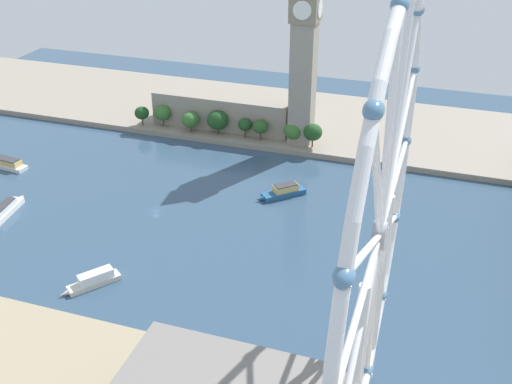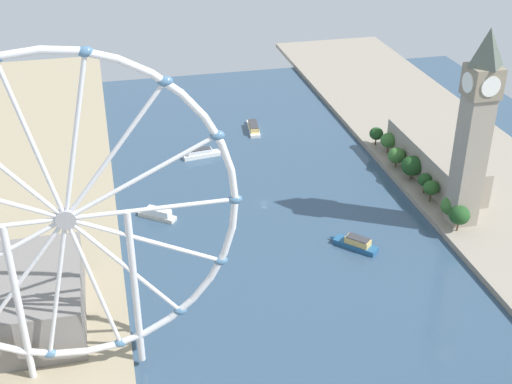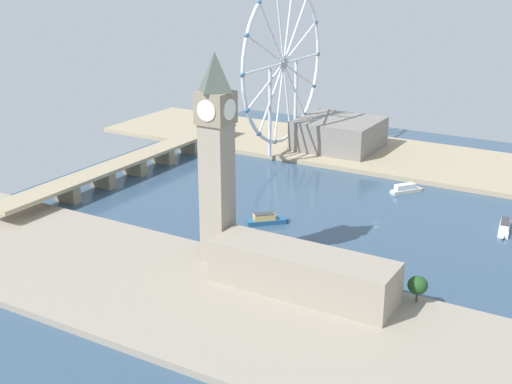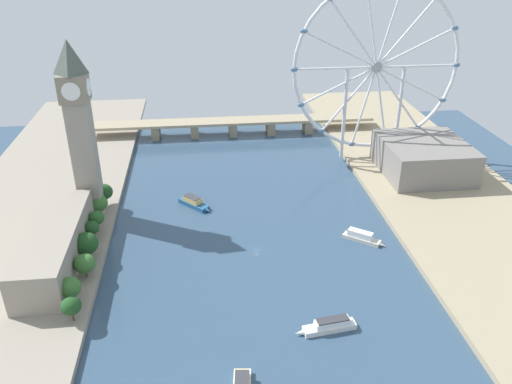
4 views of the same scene
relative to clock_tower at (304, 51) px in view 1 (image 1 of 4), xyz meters
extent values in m
plane|color=#334C66|center=(86.16, -43.57, -52.06)|extent=(408.07, 408.07, 0.00)
cube|color=gray|center=(-32.87, -43.57, -50.56)|extent=(90.00, 520.00, 3.00)
cube|color=gray|center=(0.00, 0.00, -17.24)|extent=(11.78, 11.78, 63.64)
cube|color=gray|center=(0.00, 0.00, 21.45)|extent=(13.66, 13.66, 13.75)
cylinder|color=white|center=(0.00, 7.07, 21.45)|extent=(8.95, 0.50, 8.95)
cylinder|color=white|center=(0.00, -7.07, 21.45)|extent=(8.95, 0.50, 8.95)
cylinder|color=white|center=(7.07, 0.00, 21.45)|extent=(0.50, 8.95, 8.95)
cylinder|color=white|center=(-7.07, 0.00, 21.45)|extent=(0.50, 8.95, 8.95)
cube|color=gray|center=(-8.94, -47.14, -39.98)|extent=(22.00, 78.29, 18.16)
cylinder|color=#513823|center=(6.83, -90.66, -46.98)|extent=(0.80, 0.80, 4.16)
ellipsoid|color=#1E471E|center=(6.83, -90.66, -41.66)|extent=(8.11, 8.11, 7.30)
cylinder|color=#513823|center=(4.10, -79.05, -46.96)|extent=(0.80, 0.80, 4.20)
ellipsoid|color=#386B2D|center=(4.10, -79.05, -41.11)|extent=(9.38, 9.38, 8.44)
cylinder|color=#513823|center=(6.85, -61.07, -47.40)|extent=(0.80, 0.80, 3.33)
ellipsoid|color=#386B2D|center=(6.85, -61.07, -41.88)|extent=(9.64, 9.64, 8.67)
cylinder|color=#513823|center=(4.71, -45.66, -47.37)|extent=(0.80, 0.80, 3.38)
ellipsoid|color=#1E471E|center=(4.71, -45.66, -40.99)|extent=(11.72, 11.72, 10.55)
cylinder|color=#513823|center=(4.74, -29.89, -46.79)|extent=(0.80, 0.80, 4.54)
ellipsoid|color=#1E471E|center=(4.74, -29.89, -41.53)|extent=(7.48, 7.48, 6.73)
cylinder|color=#513823|center=(5.59, -20.85, -46.72)|extent=(0.80, 0.80, 4.68)
ellipsoid|color=#285623|center=(5.59, -20.85, -41.16)|extent=(8.07, 8.07, 7.26)
cylinder|color=#513823|center=(3.78, -3.16, -47.50)|extent=(0.80, 0.80, 3.12)
ellipsoid|color=#386B2D|center=(3.78, -3.16, -41.89)|extent=(10.14, 10.14, 9.13)
cylinder|color=#513823|center=(5.32, 7.68, -46.80)|extent=(0.80, 0.80, 4.53)
ellipsoid|color=#1E471E|center=(5.32, 7.68, -40.60)|extent=(9.84, 9.84, 8.85)
torus|color=silver|center=(175.89, 61.79, 12.42)|extent=(110.06, 2.40, 110.06)
cylinder|color=#99999E|center=(175.89, 61.79, 12.42)|extent=(6.46, 3.00, 6.46)
cylinder|color=silver|center=(202.80, 61.79, 12.42)|extent=(53.83, 1.44, 1.44)
cylinder|color=silver|center=(200.13, 61.79, 24.10)|extent=(49.12, 1.44, 24.65)
cylinder|color=silver|center=(192.67, 61.79, 33.46)|extent=(34.69, 1.44, 42.98)
cylinder|color=silver|center=(181.87, 61.79, 38.66)|extent=(13.38, 1.44, 52.80)
cylinder|color=silver|center=(169.90, 61.79, 38.66)|extent=(13.38, 1.44, 52.80)
cylinder|color=silver|center=(159.10, 61.79, 33.46)|extent=(34.69, 1.44, 42.98)
cylinder|color=silver|center=(151.64, 61.79, 24.10)|extent=(49.12, 1.44, 24.65)
cylinder|color=silver|center=(148.97, 61.79, 12.42)|extent=(53.83, 1.44, 1.44)
cylinder|color=silver|center=(151.64, 61.79, 0.74)|extent=(49.12, 1.44, 24.65)
cylinder|color=silver|center=(159.10, 61.79, -8.62)|extent=(34.69, 1.44, 42.98)
cylinder|color=silver|center=(169.90, 61.79, -13.82)|extent=(13.38, 1.44, 52.80)
cylinder|color=silver|center=(181.87, 61.79, -13.82)|extent=(13.38, 1.44, 52.80)
cylinder|color=silver|center=(192.67, 61.79, -8.62)|extent=(34.69, 1.44, 42.98)
cylinder|color=silver|center=(200.13, 61.79, 0.74)|extent=(49.12, 1.44, 24.65)
ellipsoid|color=teal|center=(224.38, 61.79, 35.77)|extent=(4.80, 3.20, 3.20)
ellipsoid|color=teal|center=(209.45, 61.79, 54.50)|extent=(4.80, 3.20, 3.20)
ellipsoid|color=teal|center=(187.86, 61.79, 64.90)|extent=(4.80, 3.20, 3.20)
ellipsoid|color=teal|center=(142.32, 61.79, 54.50)|extent=(4.80, 3.20, 3.20)
ellipsoid|color=teal|center=(127.39, 61.79, 35.77)|extent=(4.80, 3.20, 3.20)
ellipsoid|color=teal|center=(122.06, 61.79, 12.42)|extent=(4.80, 3.20, 3.20)
ellipsoid|color=teal|center=(127.39, 61.79, -10.94)|extent=(4.80, 3.20, 3.20)
ellipsoid|color=teal|center=(142.32, 61.79, -29.67)|extent=(4.80, 3.20, 3.20)
ellipsoid|color=teal|center=(163.91, 61.79, -40.06)|extent=(4.80, 3.20, 3.20)
cylinder|color=silver|center=(157.04, 61.79, -18.32)|extent=(2.40, 2.40, 61.48)
cube|color=white|center=(108.62, -104.33, -50.86)|extent=(22.07, 7.93, 2.40)
cone|color=white|center=(96.20, -106.02, -50.86)|extent=(4.17, 2.90, 2.40)
cube|color=white|center=(109.69, -104.18, -48.44)|extent=(14.86, 6.16, 2.45)
cube|color=#38383D|center=(109.69, -104.18, -46.96)|extent=(13.41, 5.77, 0.52)
cube|color=#235684|center=(55.25, 6.43, -50.82)|extent=(18.38, 19.16, 2.49)
cone|color=#235684|center=(63.37, -2.33, -50.82)|extent=(4.34, 4.41, 2.49)
cube|color=#DBB766|center=(54.55, 7.19, -48.11)|extent=(11.46, 11.80, 2.92)
cube|color=#38383D|center=(54.55, 7.19, -46.44)|extent=(10.50, 10.80, 0.42)
cube|color=white|center=(70.63, -135.17, -51.08)|extent=(8.97, 25.70, 1.96)
cube|color=#DBB766|center=(70.77, -133.92, -48.79)|extent=(7.08, 17.62, 2.62)
cube|color=#38383D|center=(70.77, -133.92, -47.22)|extent=(6.64, 15.89, 0.52)
cube|color=beige|center=(140.97, -40.96, -51.05)|extent=(18.50, 15.77, 2.03)
cone|color=beige|center=(149.93, -47.76, -51.05)|extent=(4.00, 3.72, 2.03)
cube|color=white|center=(140.20, -40.37, -48.35)|extent=(12.66, 11.06, 3.37)
camera|label=1|loc=(292.42, 71.56, 86.72)|focal=42.94mm
camera|label=2|loc=(160.21, 254.59, 122.90)|focal=48.48mm
camera|label=3|loc=(-235.57, -158.64, 83.15)|focal=47.79mm
camera|label=4|loc=(61.57, -259.11, 90.88)|focal=36.19mm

